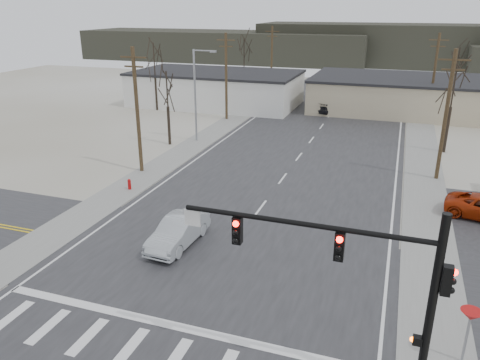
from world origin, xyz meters
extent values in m
plane|color=silver|center=(0.00, 0.00, 0.00)|extent=(140.00, 140.00, 0.00)
cube|color=#27272A|center=(0.00, 15.00, 0.02)|extent=(18.00, 110.00, 0.05)
cube|color=#27272A|center=(0.00, 0.00, 0.02)|extent=(90.00, 10.00, 0.04)
cube|color=gray|center=(-10.60, 20.00, 0.03)|extent=(3.00, 90.00, 0.06)
cube|color=gray|center=(10.60, 20.00, 0.03)|extent=(3.00, 90.00, 0.06)
cylinder|color=black|center=(9.80, -6.20, 3.60)|extent=(0.28, 0.28, 7.20)
cylinder|color=black|center=(5.60, -6.20, 6.20)|extent=(8.40, 0.18, 0.18)
cube|color=black|center=(6.80, -6.20, 5.60)|extent=(0.32, 0.30, 1.00)
cube|color=black|center=(3.30, -6.20, 5.60)|extent=(0.32, 0.30, 1.00)
sphere|color=#FF0C05|center=(6.80, -6.37, 5.92)|extent=(0.22, 0.22, 0.22)
sphere|color=#FF0C05|center=(3.30, -6.37, 5.92)|extent=(0.22, 0.22, 0.22)
cube|color=black|center=(10.10, -6.20, 5.00)|extent=(0.30, 0.30, 1.00)
cube|color=silver|center=(1.60, -6.20, 5.80)|extent=(0.60, 0.04, 0.60)
cube|color=black|center=(9.55, -6.20, 2.60)|extent=(0.30, 0.25, 0.30)
sphere|color=#FF5905|center=(9.40, -6.20, 2.60)|extent=(0.18, 0.18, 0.18)
cylinder|color=#A50C0C|center=(-10.20, 8.00, 0.35)|extent=(0.24, 0.24, 0.70)
sphere|color=#A50C0C|center=(-10.20, 8.00, 0.75)|extent=(0.24, 0.24, 0.24)
cylinder|color=gray|center=(11.50, -3.50, 1.05)|extent=(0.10, 0.10, 2.10)
cone|color=#A50C0C|center=(11.50, -3.50, 2.15)|extent=(0.80, 0.80, 0.40)
cube|color=silver|center=(-16.00, 40.00, 2.10)|extent=(22.00, 12.00, 4.20)
cube|color=black|center=(-16.00, 40.00, 4.35)|extent=(22.30, 12.30, 0.30)
cube|color=tan|center=(10.00, 44.00, 2.00)|extent=(26.00, 14.00, 4.00)
cube|color=black|center=(10.00, 44.00, 4.15)|extent=(26.30, 14.30, 0.30)
cylinder|color=#4F3D25|center=(-11.50, 12.00, 5.00)|extent=(0.30, 0.30, 10.00)
cube|color=#4F3D25|center=(-11.50, 12.00, 9.20)|extent=(2.20, 0.12, 0.12)
cube|color=#4F3D25|center=(-11.50, 12.00, 8.50)|extent=(1.60, 0.12, 0.12)
cylinder|color=#4F3D25|center=(-11.50, 32.00, 5.00)|extent=(0.30, 0.30, 10.00)
cube|color=#4F3D25|center=(-11.50, 32.00, 9.20)|extent=(2.20, 0.12, 0.12)
cube|color=#4F3D25|center=(-11.50, 32.00, 8.50)|extent=(1.60, 0.12, 0.12)
cylinder|color=#4F3D25|center=(-11.50, 52.00, 5.00)|extent=(0.30, 0.30, 10.00)
cube|color=#4F3D25|center=(-11.50, 52.00, 9.20)|extent=(2.20, 0.12, 0.12)
cube|color=#4F3D25|center=(-11.50, 52.00, 8.50)|extent=(1.60, 0.12, 0.12)
cylinder|color=#4F3D25|center=(11.50, 18.00, 5.00)|extent=(0.30, 0.30, 10.00)
cube|color=#4F3D25|center=(11.50, 18.00, 9.20)|extent=(2.20, 0.12, 0.12)
cube|color=#4F3D25|center=(11.50, 18.00, 8.50)|extent=(1.60, 0.12, 0.12)
cylinder|color=#4F3D25|center=(11.50, 40.00, 5.00)|extent=(0.30, 0.30, 10.00)
cube|color=#4F3D25|center=(11.50, 40.00, 9.20)|extent=(2.20, 0.12, 0.12)
cube|color=#4F3D25|center=(11.50, 40.00, 8.50)|extent=(1.60, 0.12, 0.12)
cylinder|color=gray|center=(-11.00, 22.00, 4.50)|extent=(0.20, 0.20, 9.00)
cylinder|color=gray|center=(-10.00, 22.00, 8.90)|extent=(2.00, 0.12, 0.12)
cube|color=gray|center=(-9.00, 22.00, 8.85)|extent=(0.60, 0.25, 0.18)
cylinder|color=#2E241C|center=(-13.00, 20.00, 1.88)|extent=(0.28, 0.28, 3.75)
cylinder|color=#2E241C|center=(-13.00, 20.00, 5.25)|extent=(0.14, 0.14, 3.75)
cylinder|color=#2E241C|center=(12.50, 26.00, 2.12)|extent=(0.28, 0.28, 4.25)
cylinder|color=#2E241C|center=(12.50, 26.00, 5.95)|extent=(0.14, 0.14, 4.25)
cylinder|color=#2E241C|center=(-14.00, 46.00, 2.25)|extent=(0.28, 0.28, 4.50)
cylinder|color=#2E241C|center=(-14.00, 46.00, 6.30)|extent=(0.14, 0.14, 4.50)
cylinder|color=#2E241C|center=(15.00, 52.00, 2.00)|extent=(0.28, 0.28, 4.00)
cylinder|color=#2E241C|center=(15.00, 52.00, 5.60)|extent=(0.14, 0.14, 4.00)
cylinder|color=#2E241C|center=(-22.00, 34.00, 2.25)|extent=(0.28, 0.28, 4.50)
cylinder|color=#2E241C|center=(-22.00, 34.00, 6.30)|extent=(0.14, 0.14, 4.50)
cube|color=#333026|center=(-35.00, 92.00, 3.50)|extent=(70.00, 18.00, 7.00)
cube|color=#333026|center=(15.00, 96.00, 4.50)|extent=(80.00, 18.00, 9.00)
imported|color=#A5ABAF|center=(-2.96, 1.45, 0.86)|extent=(2.00, 5.04, 1.63)
imported|color=black|center=(-0.06, 39.50, 0.87)|extent=(4.46, 6.13, 1.65)
imported|color=black|center=(-2.70, 54.40, 0.80)|extent=(3.10, 4.79, 1.52)
camera|label=1|loc=(8.12, -19.91, 12.89)|focal=35.00mm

